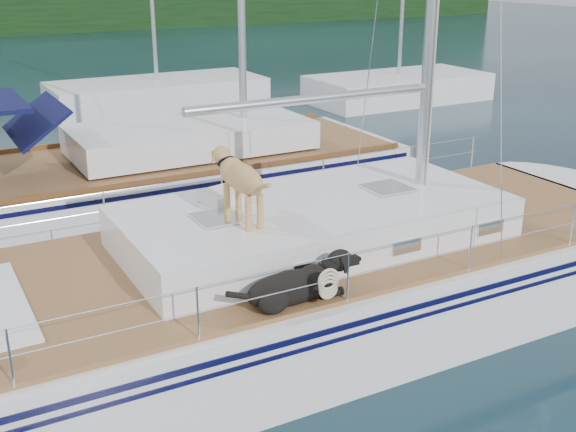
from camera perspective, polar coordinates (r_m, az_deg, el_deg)
ground at (r=10.09m, az=-1.98°, el=-9.39°), size 120.00×120.00×0.00m
main_sailboat at (r=9.81m, az=-1.55°, el=-5.84°), size 12.00×3.80×14.01m
neighbor_sailboat at (r=14.87m, az=-11.45°, el=2.62°), size 11.00×3.50×13.30m
bg_boat_center at (r=25.56m, az=-10.27°, el=9.43°), size 7.20×3.00×11.65m
bg_boat_east at (r=26.64m, az=8.69°, el=9.94°), size 6.40×3.00×11.65m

